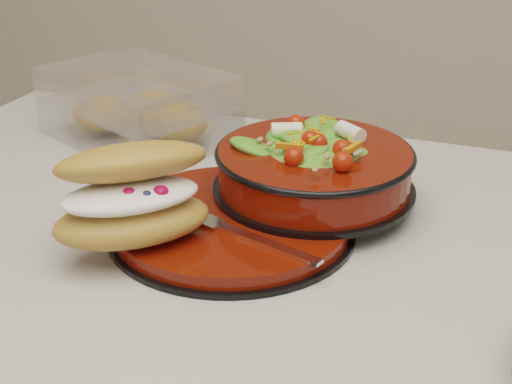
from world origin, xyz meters
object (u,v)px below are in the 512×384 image
(salad_bowl, at_px, (314,162))
(fork, at_px, (247,236))
(pastry_box, at_px, (139,107))
(dinner_plate, at_px, (232,222))
(croissant, at_px, (134,196))

(salad_bowl, distance_m, fork, 0.13)
(salad_bowl, relative_size, pastry_box, 0.77)
(dinner_plate, relative_size, pastry_box, 0.90)
(salad_bowl, distance_m, croissant, 0.21)
(pastry_box, bearing_deg, fork, -20.43)
(pastry_box, bearing_deg, dinner_plate, -19.26)
(croissant, xyz_separation_m, pastry_box, (-0.16, 0.29, -0.02))
(salad_bowl, xyz_separation_m, fork, (-0.03, -0.13, -0.03))
(dinner_plate, distance_m, salad_bowl, 0.12)
(dinner_plate, xyz_separation_m, croissant, (-0.07, -0.08, 0.06))
(salad_bowl, bearing_deg, fork, -103.45)
(croissant, relative_size, fork, 1.13)
(croissant, height_order, pastry_box, croissant)
(croissant, bearing_deg, fork, -20.51)
(dinner_plate, xyz_separation_m, salad_bowl, (0.06, 0.09, 0.05))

